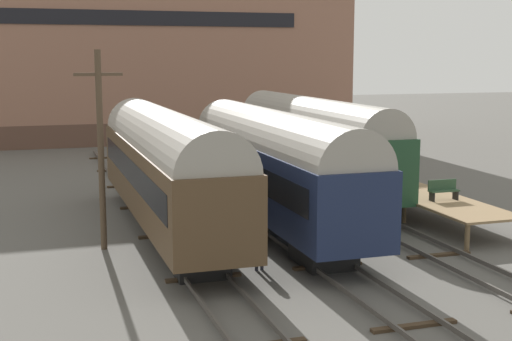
{
  "coord_description": "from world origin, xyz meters",
  "views": [
    {
      "loc": [
        -9.88,
        -25.52,
        7.42
      ],
      "look_at": [
        0.0,
        5.36,
        2.2
      ],
      "focal_mm": 50.0,
      "sensor_mm": 36.0,
      "label": 1
    }
  ],
  "objects_px": {
    "train_car_navy": "(274,163)",
    "utility_pole": "(101,147)",
    "train_car_brown": "(165,164)",
    "train_car_green": "(312,139)",
    "bench": "(443,189)",
    "person_worker": "(259,239)"
  },
  "relations": [
    {
      "from": "train_car_green",
      "to": "train_car_navy",
      "type": "height_order",
      "value": "train_car_green"
    },
    {
      "from": "train_car_green",
      "to": "bench",
      "type": "relative_size",
      "value": 12.39
    },
    {
      "from": "train_car_green",
      "to": "person_worker",
      "type": "height_order",
      "value": "train_car_green"
    },
    {
      "from": "train_car_brown",
      "to": "train_car_navy",
      "type": "distance_m",
      "value": 4.6
    },
    {
      "from": "train_car_navy",
      "to": "person_worker",
      "type": "relative_size",
      "value": 8.94
    },
    {
      "from": "person_worker",
      "to": "utility_pole",
      "type": "bearing_deg",
      "value": 137.47
    },
    {
      "from": "train_car_brown",
      "to": "train_car_green",
      "type": "xyz_separation_m",
      "value": [
        9.06,
        5.99,
        0.03
      ]
    },
    {
      "from": "utility_pole",
      "to": "bench",
      "type": "bearing_deg",
      "value": -2.05
    },
    {
      "from": "person_worker",
      "to": "utility_pole",
      "type": "height_order",
      "value": "utility_pole"
    },
    {
      "from": "train_car_brown",
      "to": "train_car_navy",
      "type": "xyz_separation_m",
      "value": [
        4.53,
        -0.81,
        -0.05
      ]
    },
    {
      "from": "train_car_navy",
      "to": "utility_pole",
      "type": "relative_size",
      "value": 2.17
    },
    {
      "from": "train_car_brown",
      "to": "bench",
      "type": "bearing_deg",
      "value": -10.96
    },
    {
      "from": "train_car_brown",
      "to": "utility_pole",
      "type": "xyz_separation_m",
      "value": [
        -2.8,
        -1.78,
        1.01
      ]
    },
    {
      "from": "train_car_brown",
      "to": "train_car_green",
      "type": "height_order",
      "value": "train_car_green"
    },
    {
      "from": "person_worker",
      "to": "utility_pole",
      "type": "relative_size",
      "value": 0.24
    },
    {
      "from": "train_car_brown",
      "to": "train_car_green",
      "type": "distance_m",
      "value": 10.86
    },
    {
      "from": "train_car_brown",
      "to": "person_worker",
      "type": "xyz_separation_m",
      "value": [
        2.09,
        -6.26,
        -1.85
      ]
    },
    {
      "from": "train_car_green",
      "to": "utility_pole",
      "type": "height_order",
      "value": "utility_pole"
    },
    {
      "from": "train_car_green",
      "to": "person_worker",
      "type": "bearing_deg",
      "value": -119.62
    },
    {
      "from": "train_car_brown",
      "to": "train_car_navy",
      "type": "height_order",
      "value": "train_car_brown"
    },
    {
      "from": "train_car_brown",
      "to": "bench",
      "type": "xyz_separation_m",
      "value": [
        11.9,
        -2.31,
        -1.36
      ]
    },
    {
      "from": "train_car_green",
      "to": "train_car_navy",
      "type": "bearing_deg",
      "value": -123.66
    }
  ]
}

